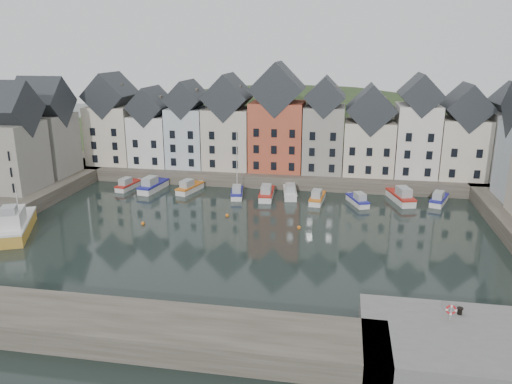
% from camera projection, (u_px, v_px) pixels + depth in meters
% --- Properties ---
extents(ground, '(260.00, 260.00, 0.00)m').
position_uv_depth(ground, '(245.00, 240.00, 59.20)').
color(ground, black).
rests_on(ground, ground).
extents(far_quay, '(90.00, 16.00, 2.00)m').
position_uv_depth(far_quay, '(278.00, 171.00, 87.25)').
color(far_quay, '#443F34').
rests_on(far_quay, ground).
extents(near_quay, '(18.00, 10.00, 2.00)m').
position_uv_depth(near_quay, '(486.00, 349.00, 36.36)').
color(near_quay, '#60605E').
rests_on(near_quay, ground).
extents(near_wall, '(50.00, 6.00, 2.00)m').
position_uv_depth(near_wall, '(68.00, 322.00, 39.81)').
color(near_wall, '#443F34').
rests_on(near_wall, ground).
extents(hillside, '(153.60, 70.40, 64.00)m').
position_uv_depth(hillside, '(292.00, 223.00, 117.17)').
color(hillside, '#21351A').
rests_on(hillside, ground).
extents(far_terrace, '(72.37, 8.16, 17.78)m').
position_uv_depth(far_terrace, '(296.00, 129.00, 82.59)').
color(far_terrace, beige).
rests_on(far_terrace, far_quay).
extents(left_terrace, '(7.65, 17.00, 15.69)m').
position_uv_depth(left_terrace, '(29.00, 137.00, 75.44)').
color(left_terrace, gray).
rests_on(left_terrace, left_quay).
extents(mooring_buoys, '(20.50, 5.50, 0.50)m').
position_uv_depth(mooring_buoys, '(222.00, 222.00, 64.86)').
color(mooring_buoys, '#CD6718').
rests_on(mooring_buoys, ground).
extents(boat_a, '(2.50, 5.71, 2.12)m').
position_uv_depth(boat_a, '(128.00, 185.00, 80.15)').
color(boat_a, silver).
rests_on(boat_a, ground).
extents(boat_b, '(3.01, 7.05, 2.62)m').
position_uv_depth(boat_b, '(153.00, 186.00, 79.17)').
color(boat_b, silver).
rests_on(boat_b, ground).
extents(boat_c, '(3.25, 6.17, 2.27)m').
position_uv_depth(boat_c, '(189.00, 188.00, 78.54)').
color(boat_c, silver).
rests_on(boat_c, ground).
extents(boat_d, '(2.60, 5.68, 10.47)m').
position_uv_depth(boat_d, '(237.00, 192.00, 76.01)').
color(boat_d, silver).
rests_on(boat_d, ground).
extents(boat_e, '(2.36, 6.43, 2.43)m').
position_uv_depth(boat_e, '(267.00, 193.00, 75.32)').
color(boat_e, silver).
rests_on(boat_e, ground).
extents(boat_f, '(2.80, 6.33, 2.35)m').
position_uv_depth(boat_f, '(290.00, 192.00, 76.03)').
color(boat_f, silver).
rests_on(boat_f, ground).
extents(boat_g, '(2.30, 5.84, 2.19)m').
position_uv_depth(boat_g, '(317.00, 198.00, 73.36)').
color(boat_g, silver).
rests_on(boat_g, ground).
extents(boat_h, '(3.50, 5.62, 2.07)m').
position_uv_depth(boat_h, '(358.00, 200.00, 72.37)').
color(boat_h, silver).
rests_on(boat_h, ground).
extents(boat_i, '(3.98, 7.28, 2.67)m').
position_uv_depth(boat_i, '(401.00, 197.00, 73.44)').
color(boat_i, silver).
rests_on(boat_i, ground).
extents(boat_j, '(3.62, 5.93, 2.18)m').
position_uv_depth(boat_j, '(439.00, 199.00, 72.62)').
color(boat_j, silver).
rests_on(boat_j, ground).
extents(large_vessel, '(7.07, 10.82, 5.51)m').
position_uv_depth(large_vessel, '(16.00, 225.00, 60.55)').
color(large_vessel, gold).
rests_on(large_vessel, ground).
extents(mooring_bollard, '(0.48, 0.48, 0.56)m').
position_uv_depth(mooring_bollard, '(460.00, 311.00, 38.99)').
color(mooring_bollard, black).
rests_on(mooring_bollard, near_quay).
extents(life_ring_post, '(0.80, 0.17, 1.30)m').
position_uv_depth(life_ring_post, '(451.00, 310.00, 38.00)').
color(life_ring_post, gray).
rests_on(life_ring_post, near_quay).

